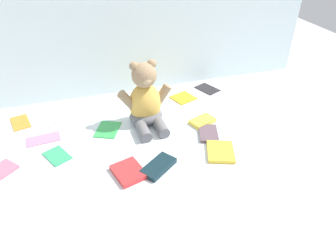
{
  "coord_description": "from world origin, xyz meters",
  "views": [
    {
      "loc": [
        -0.29,
        -0.99,
        0.74
      ],
      "look_at": [
        -0.02,
        -0.1,
        0.1
      ],
      "focal_mm": 32.87,
      "sensor_mm": 36.0,
      "label": 1
    }
  ],
  "objects": [
    {
      "name": "book_case_8",
      "position": [
        -0.61,
        -0.06,
        0.01
      ],
      "size": [
        0.12,
        0.12,
        0.01
      ],
      "primitive_type": "cube",
      "rotation": [
        0.0,
        0.0,
        2.3
      ],
      "color": "#C0657F",
      "rests_on": "ground_plane"
    },
    {
      "name": "book_case_9",
      "position": [
        0.16,
        -0.07,
        0.01
      ],
      "size": [
        0.1,
        0.13,
        0.01
      ],
      "primitive_type": "cube",
      "rotation": [
        0.0,
        0.0,
        5.98
      ],
      "color": "#5D4952",
      "rests_on": "ground_plane"
    },
    {
      "name": "book_case_5",
      "position": [
        -0.22,
        0.09,
        0.0
      ],
      "size": [
        0.13,
        0.15,
        0.01
      ],
      "primitive_type": "cube",
      "rotation": [
        0.0,
        0.0,
        2.71
      ],
      "color": "green",
      "rests_on": "ground_plane"
    },
    {
      "name": "book_case_0",
      "position": [
        -0.42,
        0.21,
        0.0
      ],
      "size": [
        0.13,
        0.14,
        0.01
      ],
      "primitive_type": "cube",
      "rotation": [
        0.0,
        0.0,
        5.64
      ],
      "color": "white",
      "rests_on": "ground_plane"
    },
    {
      "name": "backdrop_drape",
      "position": [
        0.0,
        0.41,
        0.3
      ],
      "size": [
        1.71,
        0.03,
        0.59
      ],
      "primitive_type": "cube",
      "color": "silver",
      "rests_on": "ground_plane"
    },
    {
      "name": "book_case_3",
      "position": [
        -0.02,
        0.25,
        0.0
      ],
      "size": [
        0.15,
        0.14,
        0.01
      ],
      "primitive_type": "cube",
      "rotation": [
        0.0,
        0.0,
        1.94
      ],
      "color": "yellow",
      "rests_on": "ground_plane"
    },
    {
      "name": "book_case_2",
      "position": [
        0.17,
        0.25,
        0.0
      ],
      "size": [
        0.13,
        0.13,
        0.01
      ],
      "primitive_type": "cube",
      "rotation": [
        0.0,
        0.0,
        1.92
      ],
      "color": "orange",
      "rests_on": "ground_plane"
    },
    {
      "name": "ground_plane",
      "position": [
        0.0,
        0.0,
        0.0
      ],
      "size": [
        3.2,
        3.2,
        0.0
      ],
      "primitive_type": "plane",
      "color": "silver"
    },
    {
      "name": "book_case_1",
      "position": [
        -0.57,
        0.25,
        0.0
      ],
      "size": [
        0.1,
        0.13,
        0.01
      ],
      "primitive_type": "cube",
      "rotation": [
        0.0,
        0.0,
        3.39
      ],
      "color": "orange",
      "rests_on": "ground_plane"
    },
    {
      "name": "book_case_12",
      "position": [
        -0.42,
        -0.03,
        0.0
      ],
      "size": [
        0.11,
        0.12,
        0.01
      ],
      "primitive_type": "cube",
      "rotation": [
        0.0,
        0.0,
        3.63
      ],
      "color": "#33A267",
      "rests_on": "ground_plane"
    },
    {
      "name": "book_case_6",
      "position": [
        0.16,
        -0.19,
        0.01
      ],
      "size": [
        0.13,
        0.15,
        0.01
      ],
      "primitive_type": "cube",
      "rotation": [
        0.0,
        0.0,
        5.93
      ],
      "color": "yellow",
      "rests_on": "ground_plane"
    },
    {
      "name": "book_case_10",
      "position": [
        -0.48,
        0.09,
        0.0
      ],
      "size": [
        0.13,
        0.08,
        0.01
      ],
      "primitive_type": "cube",
      "rotation": [
        0.0,
        0.0,
        4.82
      ],
      "color": "#AD7798",
      "rests_on": "ground_plane"
    },
    {
      "name": "book_case_4",
      "position": [
        -0.19,
        -0.2,
        0.01
      ],
      "size": [
        0.12,
        0.14,
        0.02
      ],
      "primitive_type": "cube",
      "rotation": [
        0.0,
        0.0,
        0.28
      ],
      "color": "red",
      "rests_on": "ground_plane"
    },
    {
      "name": "book_case_11",
      "position": [
        0.18,
        0.02,
        0.01
      ],
      "size": [
        0.12,
        0.1,
        0.02
      ],
      "primitive_type": "cube",
      "rotation": [
        0.0,
        0.0,
        1.94
      ],
      "color": "yellow",
      "rests_on": "ground_plane"
    },
    {
      "name": "teddy_bear",
      "position": [
        -0.05,
        0.09,
        0.1
      ],
      "size": [
        0.23,
        0.2,
        0.28
      ],
      "rotation": [
        0.0,
        0.0,
        0.03
      ],
      "color": "#E5B24C",
      "rests_on": "ground_plane"
    },
    {
      "name": "book_case_13",
      "position": [
        -0.08,
        -0.2,
        0.01
      ],
      "size": [
        0.15,
        0.13,
        0.02
      ],
      "primitive_type": "cube",
      "rotation": [
        0.0,
        0.0,
        2.21
      ],
      "color": "#11272F",
      "rests_on": "ground_plane"
    },
    {
      "name": "book_case_7",
      "position": [
        0.32,
        0.3,
        0.0
      ],
      "size": [
        0.12,
        0.14,
        0.01
      ],
      "primitive_type": "cube",
      "rotation": [
        0.0,
        0.0,
        0.41
      ],
      "color": "#252124",
      "rests_on": "ground_plane"
    }
  ]
}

